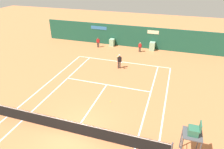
% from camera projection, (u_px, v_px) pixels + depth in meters
% --- Properties ---
extents(ground_plane, '(80.00, 80.00, 0.01)m').
position_uv_depth(ground_plane, '(78.00, 127.00, 13.46)').
color(ground_plane, '#C67042').
extents(tennis_net, '(12.10, 0.10, 1.07)m').
position_uv_depth(tennis_net, '(73.00, 127.00, 12.74)').
color(tennis_net, '#4C4C51').
rests_on(tennis_net, ground_plane).
extents(sponsor_back_wall, '(25.00, 1.02, 2.80)m').
position_uv_depth(sponsor_back_wall, '(133.00, 37.00, 26.64)').
color(sponsor_back_wall, '#194C38').
rests_on(sponsor_back_wall, ground_plane).
extents(umpire_chair, '(1.00, 1.00, 2.44)m').
position_uv_depth(umpire_chair, '(193.00, 134.00, 10.66)').
color(umpire_chair, '#47474C').
rests_on(umpire_chair, ground_plane).
extents(player_on_baseline, '(0.48, 0.77, 1.77)m').
position_uv_depth(player_on_baseline, '(119.00, 60.00, 20.96)').
color(player_on_baseline, black).
rests_on(player_on_baseline, ground_plane).
extents(ball_kid_centre_post, '(0.44, 0.21, 1.32)m').
position_uv_depth(ball_kid_centre_post, '(98.00, 42.00, 26.70)').
color(ball_kid_centre_post, black).
rests_on(ball_kid_centre_post, ground_plane).
extents(ball_kid_right_post, '(0.42, 0.18, 1.27)m').
position_uv_depth(ball_kid_right_post, '(140.00, 47.00, 25.20)').
color(ball_kid_right_post, black).
rests_on(ball_kid_right_post, ground_plane).
extents(tennis_ball_by_sideline, '(0.07, 0.07, 0.07)m').
position_uv_depth(tennis_ball_by_sideline, '(111.00, 102.00, 15.95)').
color(tennis_ball_by_sideline, '#CCE033').
rests_on(tennis_ball_by_sideline, ground_plane).
extents(tennis_ball_near_service_line, '(0.07, 0.07, 0.07)m').
position_uv_depth(tennis_ball_near_service_line, '(119.00, 85.00, 18.26)').
color(tennis_ball_near_service_line, '#CCE033').
rests_on(tennis_ball_near_service_line, ground_plane).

